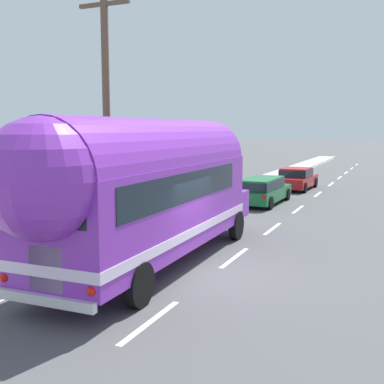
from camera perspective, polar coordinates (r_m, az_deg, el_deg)
name	(u,v)px	position (r m, az deg, el deg)	size (l,w,h in m)	color
ground_plane	(213,274)	(13.00, 2.48, -9.71)	(300.00, 300.00, 0.00)	#4C4C4F
lane_markings	(254,202)	(25.61, 7.39, -1.18)	(3.81, 80.00, 0.01)	silver
sidewalk_slab	(196,206)	(23.78, 0.49, -1.61)	(2.18, 90.00, 0.15)	#ADA89E
utility_pole	(106,111)	(15.84, -10.11, 9.48)	(1.80, 0.24, 8.50)	brown
painted_bus	(146,187)	(12.98, -5.52, 0.64)	(2.73, 11.51, 4.12)	purple
car_lead	(262,189)	(24.84, 8.31, 0.37)	(1.97, 4.87, 1.37)	#196633
car_second	(296,178)	(31.34, 12.26, 1.65)	(2.11, 4.57, 1.37)	#A5191E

